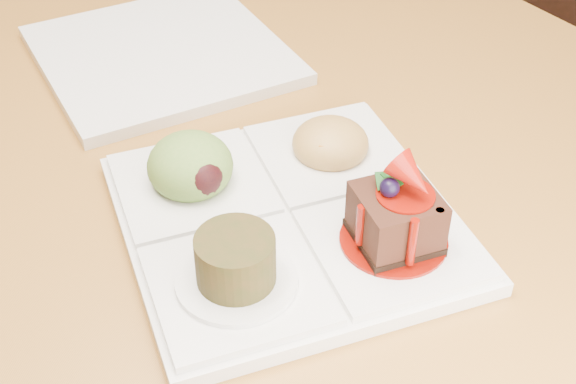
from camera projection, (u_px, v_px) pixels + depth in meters
ground at (77, 382)px, 1.41m from camera, size 6.00×6.00×0.00m
chair_right at (571, 40)px, 1.30m from camera, size 0.51×0.51×0.92m
sampler_plate at (285, 206)px, 0.59m from camera, size 0.29×0.29×0.09m
second_plate at (161, 55)px, 0.79m from camera, size 0.25×0.25×0.01m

